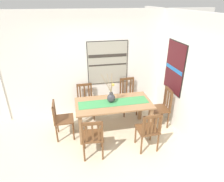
% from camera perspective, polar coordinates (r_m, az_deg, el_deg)
% --- Properties ---
extents(ground_plane, '(6.40, 6.40, 0.03)m').
position_cam_1_polar(ground_plane, '(4.20, -1.55, -18.53)').
color(ground_plane, beige).
extents(wall_back, '(6.40, 0.12, 2.70)m').
position_cam_1_polar(wall_back, '(5.10, -5.47, 7.70)').
color(wall_back, silver).
rests_on(wall_back, ground_plane).
extents(wall_side, '(0.12, 6.40, 2.70)m').
position_cam_1_polar(wall_side, '(4.10, 24.70, 0.80)').
color(wall_side, silver).
rests_on(wall_side, ground_plane).
extents(door_frame_reveal, '(0.10, 0.04, 2.04)m').
position_cam_1_polar(door_frame_reveal, '(5.43, -30.13, 1.65)').
color(door_frame_reveal, silver).
rests_on(door_frame_reveal, ground_plane).
extents(dining_table, '(1.73, 0.85, 0.77)m').
position_cam_1_polar(dining_table, '(4.47, 0.46, -4.77)').
color(dining_table, '#8E6642').
rests_on(dining_table, ground_plane).
extents(table_runner, '(1.59, 0.36, 0.01)m').
position_cam_1_polar(table_runner, '(4.41, 0.46, -3.39)').
color(table_runner, '#388447').
rests_on(table_runner, dining_table).
extents(centerpiece_vase, '(0.31, 0.33, 0.73)m').
position_cam_1_polar(centerpiece_vase, '(4.36, -0.24, -1.76)').
color(centerpiece_vase, '#333338').
rests_on(centerpiece_vase, dining_table).
extents(chair_0, '(0.43, 0.43, 0.89)m').
position_cam_1_polar(chair_0, '(4.51, -14.72, -7.88)').
color(chair_0, brown).
rests_on(chair_0, ground_plane).
extents(chair_1, '(0.43, 0.43, 0.92)m').
position_cam_1_polar(chair_1, '(5.13, -7.82, -2.90)').
color(chair_1, brown).
rests_on(chair_1, ground_plane).
extents(chair_2, '(0.45, 0.45, 0.91)m').
position_cam_1_polar(chair_2, '(3.88, -5.72, -13.28)').
color(chair_2, brown).
rests_on(chair_2, ground_plane).
extents(chair_3, '(0.44, 0.44, 0.98)m').
position_cam_1_polar(chair_3, '(5.31, 4.75, -1.43)').
color(chair_3, brown).
rests_on(chair_3, ground_plane).
extents(chair_4, '(0.43, 0.43, 0.92)m').
position_cam_1_polar(chair_4, '(4.08, 10.72, -11.18)').
color(chair_4, brown).
rests_on(chair_4, ground_plane).
extents(chair_5, '(0.44, 0.44, 0.99)m').
position_cam_1_polar(chair_5, '(4.91, 14.44, -4.60)').
color(chair_5, brown).
rests_on(chair_5, ground_plane).
extents(painting_on_back_wall, '(1.05, 0.05, 1.13)m').
position_cam_1_polar(painting_on_back_wall, '(5.07, -1.28, 8.34)').
color(painting_on_back_wall, black).
extents(painting_on_side_wall, '(0.05, 0.81, 1.20)m').
position_cam_1_polar(painting_on_side_wall, '(4.76, 18.02, 6.57)').
color(painting_on_side_wall, black).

